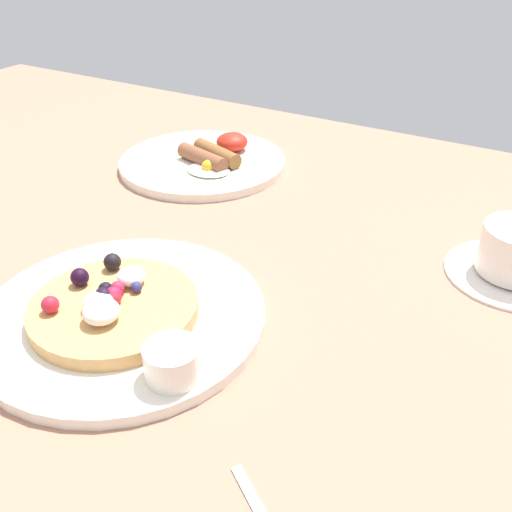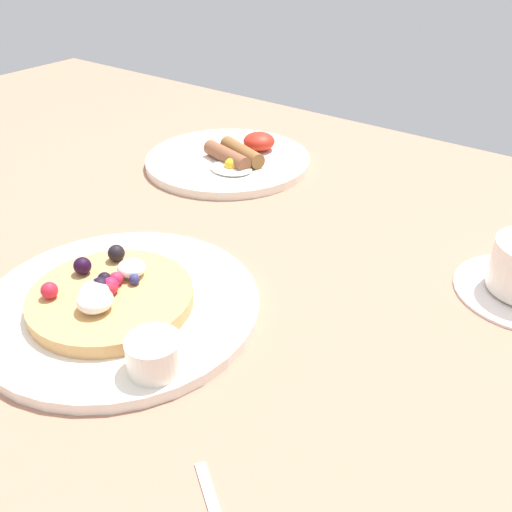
% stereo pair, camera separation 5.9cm
% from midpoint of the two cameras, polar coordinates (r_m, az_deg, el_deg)
% --- Properties ---
extents(ground_plane, '(1.92, 1.11, 0.03)m').
position_cam_midpoint_polar(ground_plane, '(0.63, -0.54, -4.13)').
color(ground_plane, '#A4735B').
extents(pancake_plate, '(0.28, 0.28, 0.01)m').
position_cam_midpoint_polar(pancake_plate, '(0.59, -10.41, -4.94)').
color(pancake_plate, white).
rests_on(pancake_plate, ground_plane).
extents(pancake_with_berries, '(0.16, 0.16, 0.04)m').
position_cam_midpoint_polar(pancake_with_berries, '(0.58, -11.38, -3.95)').
color(pancake_with_berries, tan).
rests_on(pancake_with_berries, pancake_plate).
extents(syrup_ramekin, '(0.05, 0.05, 0.03)m').
position_cam_midpoint_polar(syrup_ramekin, '(0.50, -6.61, -9.67)').
color(syrup_ramekin, white).
rests_on(syrup_ramekin, pancake_plate).
extents(breakfast_plate, '(0.25, 0.25, 0.01)m').
position_cam_midpoint_polar(breakfast_plate, '(0.91, -0.89, 9.30)').
color(breakfast_plate, white).
rests_on(breakfast_plate, ground_plane).
extents(fried_breakfast, '(0.10, 0.14, 0.03)m').
position_cam_midpoint_polar(fried_breakfast, '(0.90, 0.60, 10.19)').
color(fried_breakfast, brown).
rests_on(fried_breakfast, breakfast_plate).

